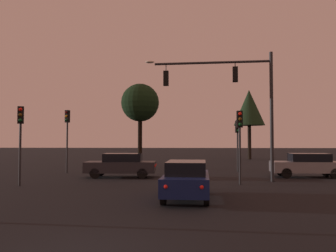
# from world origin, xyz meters

# --- Properties ---
(ground_plane) EXTENTS (168.00, 168.00, 0.00)m
(ground_plane) POSITION_xyz_m (0.00, 24.50, 0.00)
(ground_plane) COLOR black
(ground_plane) RESTS_ON ground
(traffic_signal_mast_arm) EXTENTS (7.48, 0.77, 7.47)m
(traffic_signal_mast_arm) POSITION_xyz_m (4.89, 13.51, 5.20)
(traffic_signal_mast_arm) COLOR #232326
(traffic_signal_mast_arm) RESTS_ON ground
(traffic_light_corner_left) EXTENTS (0.31, 0.36, 3.94)m
(traffic_light_corner_left) POSITION_xyz_m (4.95, 11.85, 2.81)
(traffic_light_corner_left) COLOR #232326
(traffic_light_corner_left) RESTS_ON ground
(traffic_light_corner_right) EXTENTS (0.36, 0.39, 4.12)m
(traffic_light_corner_right) POSITION_xyz_m (-6.51, 10.66, 2.93)
(traffic_light_corner_right) COLOR #232326
(traffic_light_corner_right) RESTS_ON ground
(traffic_light_median) EXTENTS (0.34, 0.37, 3.84)m
(traffic_light_median) POSITION_xyz_m (5.92, 19.68, 2.74)
(traffic_light_median) COLOR #232326
(traffic_light_median) RESTS_ON ground
(traffic_light_far_side) EXTENTS (0.36, 0.38, 4.56)m
(traffic_light_far_side) POSITION_xyz_m (-6.59, 18.02, 3.22)
(traffic_light_far_side) COLOR #232326
(traffic_light_far_side) RESTS_ON ground
(car_nearside_lane) EXTENTS (1.94, 4.50, 1.52)m
(car_nearside_lane) POSITION_xyz_m (2.13, 7.01, 0.80)
(car_nearside_lane) COLOR #0F1947
(car_nearside_lane) RESTS_ON ground
(car_crossing_left) EXTENTS (4.56, 2.09, 1.52)m
(car_crossing_left) POSITION_xyz_m (-2.08, 15.25, 0.80)
(car_crossing_left) COLOR #232328
(car_crossing_left) RESTS_ON ground
(car_crossing_right) EXTENTS (4.54, 1.97, 1.52)m
(car_crossing_right) POSITION_xyz_m (9.81, 15.94, 0.80)
(car_crossing_right) COLOR gray
(car_crossing_right) RESTS_ON ground
(tree_left_far) EXTENTS (3.89, 3.89, 8.78)m
(tree_left_far) POSITION_xyz_m (9.92, 37.92, 6.47)
(tree_left_far) COLOR black
(tree_left_far) RESTS_ON ground
(tree_center_horizon) EXTENTS (3.21, 3.21, 7.16)m
(tree_center_horizon) POSITION_xyz_m (-1.86, 22.41, 5.50)
(tree_center_horizon) COLOR black
(tree_center_horizon) RESTS_ON ground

